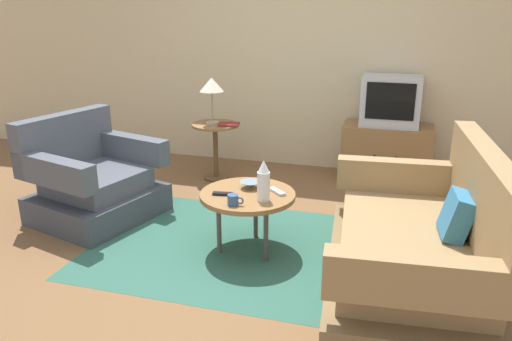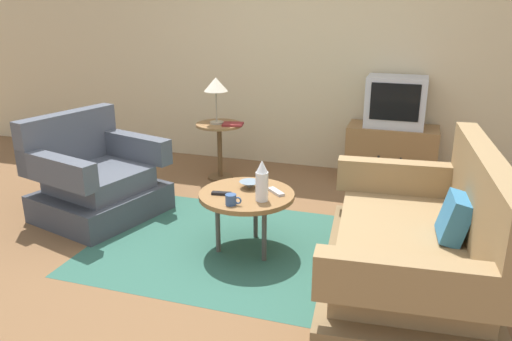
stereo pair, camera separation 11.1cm
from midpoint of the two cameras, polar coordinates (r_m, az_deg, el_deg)
ground_plane at (r=3.90m, az=-3.27°, el=-8.88°), size 16.00×16.00×0.00m
back_wall at (r=5.64m, az=4.27°, el=14.04°), size 9.00×0.12×2.70m
area_rug at (r=3.90m, az=-1.74°, el=-8.83°), size 2.37×1.65×0.00m
armchair at (r=4.60m, az=-18.64°, el=-1.34°), size 1.07×1.15×0.88m
couch at (r=3.34m, az=16.96°, el=-8.75°), size 1.10×1.76×0.97m
coffee_table at (r=3.72m, az=-1.82°, el=-3.09°), size 0.71×0.71×0.46m
side_table at (r=5.27m, az=-5.21°, el=3.49°), size 0.48×0.48×0.60m
tv_stand at (r=5.40m, az=13.93°, el=1.92°), size 0.90×0.46×0.59m
television at (r=5.29m, az=14.39°, el=7.63°), size 0.58×0.40×0.50m
table_lamp at (r=5.15m, az=-5.66°, el=9.42°), size 0.24×0.24×0.47m
vase at (r=3.52m, az=-0.04°, el=-1.23°), size 0.09×0.09×0.30m
mug at (r=3.48m, az=-3.49°, el=-3.34°), size 0.12×0.08×0.08m
bowl at (r=3.79m, az=-1.49°, el=-1.63°), size 0.16×0.16×0.05m
tv_remote_dark at (r=3.67m, az=-4.67°, el=-2.64°), size 0.15×0.06×0.02m
tv_remote_silver at (r=3.71m, az=1.53°, el=-2.39°), size 0.16×0.15×0.02m
book at (r=5.14m, az=-3.68°, el=5.22°), size 0.23×0.20×0.02m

